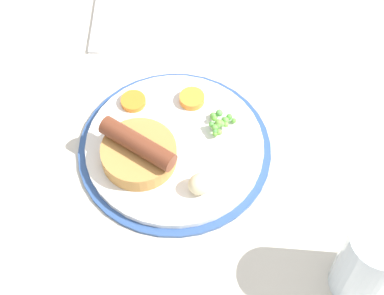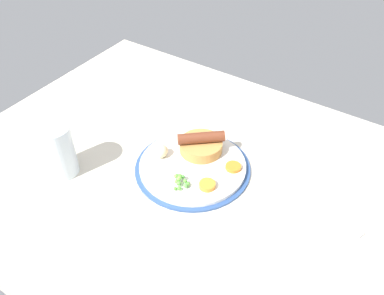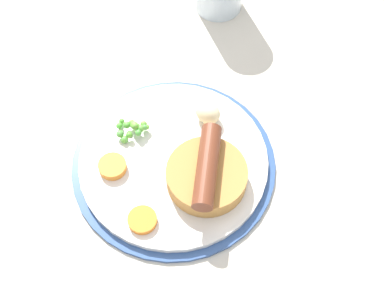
{
  "view_description": "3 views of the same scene",
  "coord_description": "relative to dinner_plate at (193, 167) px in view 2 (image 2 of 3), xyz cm",
  "views": [
    {
      "loc": [
        -47.16,
        11.11,
        73.84
      ],
      "look_at": [
        -4.74,
        -0.26,
        5.92
      ],
      "focal_mm": 60.0,
      "sensor_mm": 36.0,
      "label": 1
    },
    {
      "loc": [
        34.43,
        -54.75,
        67.89
      ],
      "look_at": [
        -4.24,
        3.48,
        7.09
      ],
      "focal_mm": 40.0,
      "sensor_mm": 36.0,
      "label": 2
    },
    {
      "loc": [
        17.0,
        26.66,
        61.38
      ],
      "look_at": [
        -4.59,
        2.95,
        7.02
      ],
      "focal_mm": 50.0,
      "sensor_mm": 36.0,
      "label": 3
    }
  ],
  "objects": [
    {
      "name": "dining_table",
      "position": [
        2.79,
        -1.56,
        -2.07
      ],
      "size": [
        110.0,
        80.0,
        3.0
      ],
      "primitive_type": "cube",
      "color": "beige",
      "rests_on": "ground"
    },
    {
      "name": "dinner_plate",
      "position": [
        0.0,
        0.0,
        0.0
      ],
      "size": [
        25.22,
        25.22,
        1.4
      ],
      "color": "#2D4C84",
      "rests_on": "dining_table"
    },
    {
      "name": "sausage_pudding",
      "position": [
        -0.99,
        4.85,
        2.6
      ],
      "size": [
        9.59,
        9.59,
        4.85
      ],
      "rotation": [
        0.0,
        0.0,
        3.85
      ],
      "color": "#BC8442",
      "rests_on": "dinner_plate"
    },
    {
      "name": "pea_pile",
      "position": [
        1.18,
        -6.36,
        1.84
      ],
      "size": [
        4.33,
        3.86,
        1.92
      ],
      "color": "#63B839",
      "rests_on": "dinner_plate"
    },
    {
      "name": "potato_chunk_0",
      "position": [
        -7.2,
        -2.02,
        2.18
      ],
      "size": [
        3.25,
        3.69,
        2.7
      ],
      "primitive_type": "ellipsoid",
      "rotation": [
        0.0,
        0.0,
        1.74
      ],
      "color": "beige",
      "rests_on": "dinner_plate"
    },
    {
      "name": "carrot_slice_0",
      "position": [
        6.23,
        -4.0,
        1.36
      ],
      "size": [
        3.85,
        3.85,
        1.05
      ],
      "primitive_type": "cylinder",
      "rotation": [
        0.0,
        0.0,
        1.42
      ],
      "color": "orange",
      "rests_on": "dinner_plate"
    },
    {
      "name": "carrot_slice_1",
      "position": [
        7.96,
        3.72,
        1.23
      ],
      "size": [
        4.59,
        4.59,
        0.79
      ],
      "primitive_type": "cylinder",
      "rotation": [
        0.0,
        0.0,
        4.2
      ],
      "color": "orange",
      "rests_on": "dinner_plate"
    },
    {
      "name": "fork",
      "position": [
        27.78,
        4.72,
        -0.27
      ],
      "size": [
        17.71,
        6.68,
        0.6
      ],
      "primitive_type": "cube",
      "rotation": [
        0.0,
        0.0,
        -0.29
      ],
      "color": "silver",
      "rests_on": "dining_table"
    },
    {
      "name": "drinking_glass",
      "position": [
        -23.08,
        -16.14,
        5.42
      ],
      "size": [
        7.05,
        7.05,
        11.97
      ],
      "primitive_type": "cylinder",
      "color": "silver",
      "rests_on": "dining_table"
    }
  ]
}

